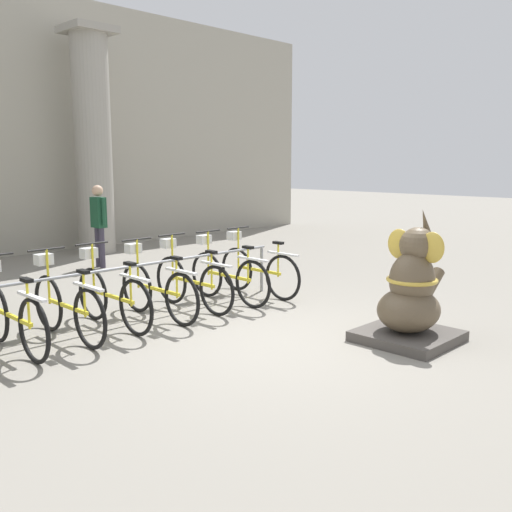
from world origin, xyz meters
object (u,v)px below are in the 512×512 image
(bicycle_7, at_px, (227,275))
(elephant_statue, at_px, (411,296))
(bicycle_6, at_px, (191,281))
(bicycle_8, at_px, (257,269))
(person_pedestrian, at_px, (99,218))
(bicycle_3, at_px, (66,305))
(bicycle_4, at_px, (112,295))
(bicycle_2, at_px, (12,315))
(bicycle_5, at_px, (157,288))

(bicycle_7, xyz_separation_m, elephant_statue, (0.25, -3.00, 0.12))
(bicycle_6, relative_size, bicycle_8, 1.00)
(elephant_statue, bearing_deg, person_pedestrian, 90.90)
(bicycle_8, relative_size, person_pedestrian, 1.05)
(bicycle_3, height_order, bicycle_4, same)
(bicycle_6, bearing_deg, elephant_statue, -73.33)
(bicycle_3, relative_size, person_pedestrian, 1.05)
(bicycle_6, bearing_deg, bicycle_2, -178.76)
(bicycle_7, bearing_deg, person_pedestrian, 87.96)
(bicycle_4, xyz_separation_m, person_pedestrian, (2.13, 3.96, 0.58))
(bicycle_8, bearing_deg, elephant_statue, -97.74)
(bicycle_5, bearing_deg, bicycle_2, 179.82)
(elephant_statue, bearing_deg, bicycle_8, 82.26)
(bicycle_4, height_order, bicycle_8, same)
(bicycle_2, distance_m, bicycle_3, 0.66)
(bicycle_8, distance_m, person_pedestrian, 4.10)
(bicycle_3, xyz_separation_m, bicycle_4, (0.66, 0.06, 0.00))
(bicycle_4, xyz_separation_m, bicycle_8, (2.65, -0.06, 0.00))
(bicycle_3, distance_m, bicycle_7, 2.65)
(elephant_statue, bearing_deg, bicycle_4, 126.15)
(bicycle_5, bearing_deg, person_pedestrian, 70.01)
(bicycle_5, xyz_separation_m, bicycle_7, (1.32, 0.01, 0.00))
(bicycle_8, bearing_deg, bicycle_7, -179.83)
(bicycle_3, relative_size, bicycle_5, 1.00)
(bicycle_2, height_order, person_pedestrian, person_pedestrian)
(bicycle_3, height_order, elephant_statue, elephant_statue)
(bicycle_7, bearing_deg, bicycle_2, 179.98)
(bicycle_3, distance_m, bicycle_5, 1.32)
(bicycle_2, distance_m, bicycle_4, 1.33)
(bicycle_5, xyz_separation_m, bicycle_6, (0.66, 0.06, 0.00))
(bicycle_8, bearing_deg, bicycle_6, 177.55)
(bicycle_3, relative_size, bicycle_8, 1.00)
(bicycle_6, xyz_separation_m, elephant_statue, (0.92, -3.06, 0.12))
(bicycle_6, bearing_deg, bicycle_7, -5.06)
(person_pedestrian, bearing_deg, bicycle_3, -124.77)
(bicycle_2, relative_size, bicycle_8, 1.00)
(bicycle_6, distance_m, bicycle_7, 0.66)
(bicycle_8, bearing_deg, bicycle_2, -179.99)
(bicycle_6, height_order, elephant_statue, elephant_statue)
(bicycle_2, relative_size, bicycle_7, 1.00)
(bicycle_2, bearing_deg, elephant_statue, -40.11)
(elephant_statue, height_order, person_pedestrian, person_pedestrian)
(bicycle_2, xyz_separation_m, bicycle_4, (1.32, 0.06, 0.00))
(bicycle_6, distance_m, bicycle_8, 1.32)
(person_pedestrian, bearing_deg, bicycle_7, -92.04)
(bicycle_3, xyz_separation_m, bicycle_5, (1.32, -0.01, 0.00))
(bicycle_2, height_order, bicycle_8, same)
(bicycle_4, relative_size, bicycle_8, 1.00)
(bicycle_3, relative_size, bicycle_6, 1.00)
(elephant_statue, bearing_deg, bicycle_5, 117.78)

